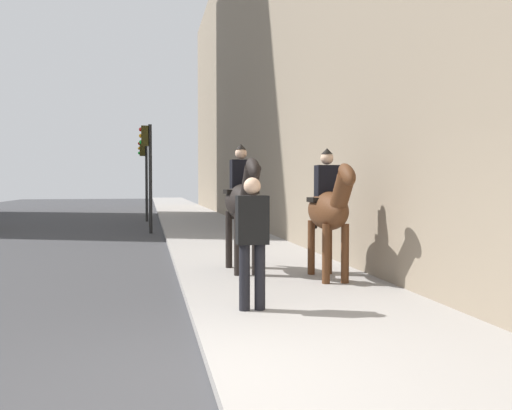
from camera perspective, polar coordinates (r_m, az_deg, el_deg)
name	(u,v)px	position (r m, az deg, el deg)	size (l,w,h in m)	color
sidewalk_slab	(398,370)	(5.23, 14.78, -16.54)	(120.00, 3.35, 0.12)	gray
mounted_horse_near	(242,200)	(9.87, -1.45, 0.56)	(2.15, 0.61, 2.35)	black
mounted_horse_far	(329,208)	(9.17, 7.73, -0.30)	(2.15, 0.61, 2.23)	#4C2B16
pedestrian_greeting	(252,234)	(6.88, -0.41, -3.10)	(0.27, 0.40, 1.70)	black
traffic_light_near_curb	(148,160)	(19.18, -11.39, 4.64)	(0.20, 0.44, 3.80)	black
traffic_light_far_curb	(144,167)	(25.33, -11.71, 4.00)	(0.20, 0.44, 3.77)	black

